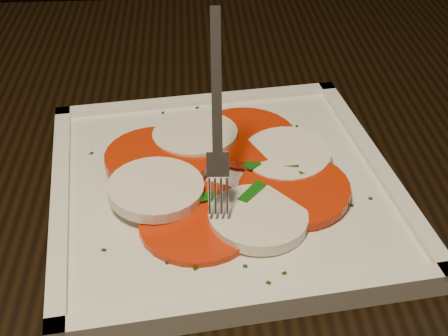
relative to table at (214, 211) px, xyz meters
The scene contains 5 objects.
table is the anchor object (origin of this frame).
chair 0.85m from the table, 94.53° to the left, with size 0.52×0.52×0.93m.
plate 0.14m from the table, 85.60° to the right, with size 0.31×0.31×0.01m, color white.
caprese_salad 0.16m from the table, 85.59° to the right, with size 0.26×0.26×0.02m.
fork 0.23m from the table, 89.70° to the right, with size 0.03×0.08×0.15m, color white, non-canonical shape.
Camera 1 is at (-0.23, -0.58, 1.11)m, focal length 50.00 mm.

